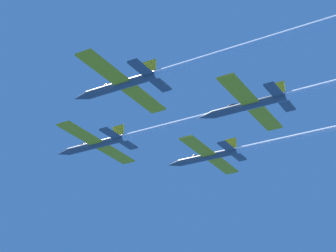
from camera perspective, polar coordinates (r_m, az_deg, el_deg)
name	(u,v)px	position (r m, az deg, el deg)	size (l,w,h in m)	color
jet_lead	(156,129)	(86.77, -1.20, -0.34)	(17.63, 45.40, 2.92)	#4C5660
jet_left_wing	(190,64)	(71.41, 2.19, 6.14)	(17.63, 43.13, 2.92)	#4C5660
jet_right_wing	(259,145)	(93.95, 8.95, -1.91)	(17.63, 40.50, 2.92)	#4C5660
jet_slot	(313,89)	(77.45, 14.09, 3.56)	(17.63, 40.04, 2.92)	#4C5660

